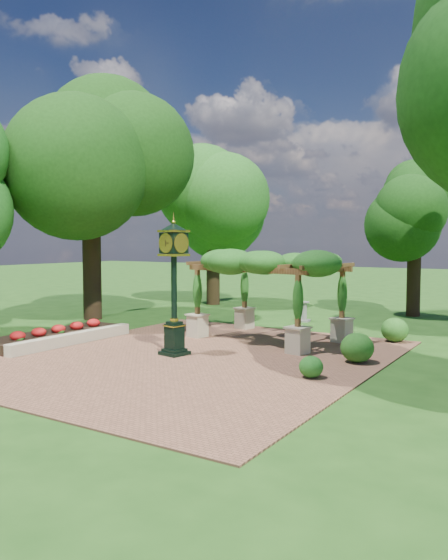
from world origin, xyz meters
The scene contains 13 objects.
ground centered at (0.00, 0.00, 0.00)m, with size 120.00×120.00×0.00m, color #1E4714.
brick_plaza centered at (0.00, 1.00, 0.02)m, with size 10.00×12.00×0.04m, color brown.
border_wall centered at (-4.60, 0.50, 0.20)m, with size 0.35×5.00×0.40m, color #C6B793.
flower_bed centered at (-5.50, 0.50, 0.18)m, with size 1.50×5.00×0.36m, color red.
pedestal_clock centered at (-0.75, 0.92, 2.39)m, with size 0.90×0.90×3.98m.
pergola centered at (0.40, 4.68, 2.57)m, with size 5.42×3.93×3.12m.
sundial centered at (-0.35, 9.44, 0.38)m, with size 0.55×0.55×0.86m.
shrub_front centered at (3.79, 0.52, 0.31)m, with size 0.60×0.60×0.54m, color #20611B.
shrub_mid centered at (4.19, 2.79, 0.45)m, with size 0.92×0.92×0.83m, color #225818.
shrub_back centered at (4.23, 6.54, 0.44)m, with size 0.90×0.90×0.81m, color #28631C.
tree_west_near centered at (-8.55, 5.23, 7.01)m, with size 5.47×5.47×10.21m.
tree_west_far centered at (-7.18, 12.78, 5.46)m, with size 4.45×4.45×7.96m.
tree_north centered at (3.16, 13.69, 4.81)m, with size 3.18×3.18×7.05m.
Camera 1 is at (9.04, -11.84, 3.39)m, focal length 35.00 mm.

